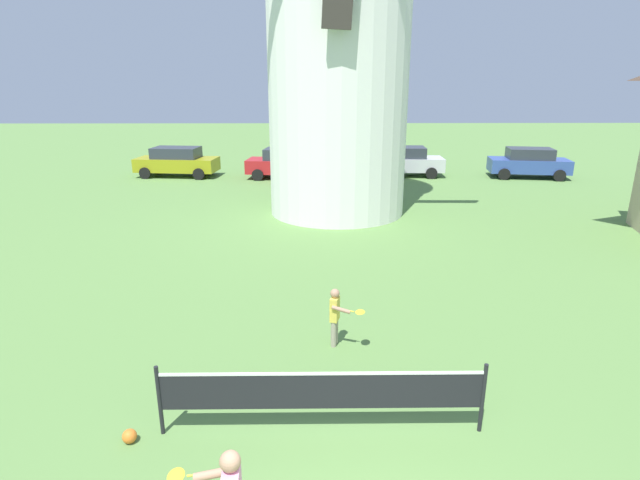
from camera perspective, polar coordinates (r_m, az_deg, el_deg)
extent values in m
cylinder|color=white|center=(19.14, 2.09, 20.08)|extent=(5.12, 5.12, 11.42)
cylinder|color=black|center=(7.78, -17.83, -17.04)|extent=(0.06, 0.06, 1.10)
cylinder|color=black|center=(7.84, 18.06, -16.77)|extent=(0.06, 0.06, 1.10)
cube|color=black|center=(7.39, 0.20, -16.93)|extent=(4.57, 0.01, 0.55)
cube|color=white|center=(7.23, 0.21, -15.00)|extent=(4.57, 0.02, 0.04)
sphere|color=tan|center=(5.43, -10.21, -23.59)|extent=(0.21, 0.21, 0.21)
cylinder|color=tan|center=(5.78, -11.93, -24.62)|extent=(0.44, 0.12, 0.16)
cylinder|color=yellow|center=(5.81, -13.77, -24.55)|extent=(0.22, 0.04, 0.04)
ellipsoid|color=yellow|center=(5.85, -16.11, -24.42)|extent=(0.19, 0.25, 0.03)
cylinder|color=#9E937F|center=(9.84, 1.77, -10.30)|extent=(0.11, 0.11, 0.53)
cylinder|color=#9E937F|center=(9.72, 1.57, -10.67)|extent=(0.11, 0.11, 0.53)
cube|color=#E5CC4C|center=(9.56, 1.70, -7.85)|extent=(0.21, 0.29, 0.47)
sphere|color=tan|center=(9.43, 1.71, -6.11)|extent=(0.18, 0.18, 0.18)
cylinder|color=tan|center=(9.71, 1.94, -7.55)|extent=(0.07, 0.07, 0.35)
cylinder|color=tan|center=(9.36, 2.42, -7.95)|extent=(0.37, 0.17, 0.13)
cylinder|color=yellow|center=(9.34, 3.27, -8.04)|extent=(0.22, 0.09, 0.04)
ellipsoid|color=yellow|center=(9.30, 4.60, -8.19)|extent=(0.24, 0.28, 0.03)
sphere|color=orange|center=(8.02, -20.90, -20.17)|extent=(0.20, 0.20, 0.20)
cube|color=#999919|center=(28.21, -15.98, 8.30)|extent=(4.43, 2.15, 0.70)
cube|color=#2D333D|center=(28.13, -16.08, 9.56)|extent=(2.54, 1.75, 0.56)
cylinder|color=black|center=(28.57, -12.57, 7.95)|extent=(0.62, 0.24, 0.60)
cylinder|color=black|center=(26.98, -13.66, 7.32)|extent=(0.62, 0.24, 0.60)
cylinder|color=black|center=(29.59, -17.98, 7.84)|extent=(0.62, 0.24, 0.60)
cylinder|color=black|center=(28.06, -19.32, 7.21)|extent=(0.62, 0.24, 0.60)
cube|color=red|center=(26.64, -3.65, 8.42)|extent=(4.45, 2.21, 0.70)
cube|color=#2D333D|center=(26.55, -3.68, 9.76)|extent=(2.56, 1.78, 0.56)
cylinder|color=black|center=(27.32, -0.30, 7.94)|extent=(0.62, 0.25, 0.60)
cylinder|color=black|center=(25.66, -0.73, 7.31)|extent=(0.62, 0.25, 0.60)
cylinder|color=black|center=(27.80, -6.32, 8.00)|extent=(0.62, 0.25, 0.60)
cylinder|color=black|center=(26.17, -7.12, 7.38)|extent=(0.62, 0.25, 0.60)
cube|color=silver|center=(27.65, 9.17, 8.57)|extent=(4.56, 1.90, 0.70)
cube|color=#2D333D|center=(27.56, 9.24, 9.86)|extent=(2.58, 1.61, 0.56)
cylinder|color=black|center=(28.76, 11.98, 8.05)|extent=(0.61, 0.21, 0.60)
cylinder|color=black|center=(27.11, 12.59, 7.45)|extent=(0.61, 0.21, 0.60)
cylinder|color=black|center=(28.39, 5.84, 8.21)|extent=(0.61, 0.21, 0.60)
cylinder|color=black|center=(26.72, 6.08, 7.62)|extent=(0.61, 0.21, 0.60)
cube|color=#334C99|center=(28.96, 22.68, 7.85)|extent=(4.23, 2.33, 0.70)
cube|color=#2D333D|center=(28.88, 22.82, 9.08)|extent=(2.46, 1.84, 0.56)
cylinder|color=black|center=(30.18, 24.76, 7.26)|extent=(0.62, 0.28, 0.60)
cylinder|color=black|center=(28.57, 25.64, 6.65)|extent=(0.62, 0.28, 0.60)
cylinder|color=black|center=(29.54, 19.64, 7.66)|extent=(0.62, 0.28, 0.60)
cylinder|color=black|center=(27.90, 20.26, 7.06)|extent=(0.62, 0.28, 0.60)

